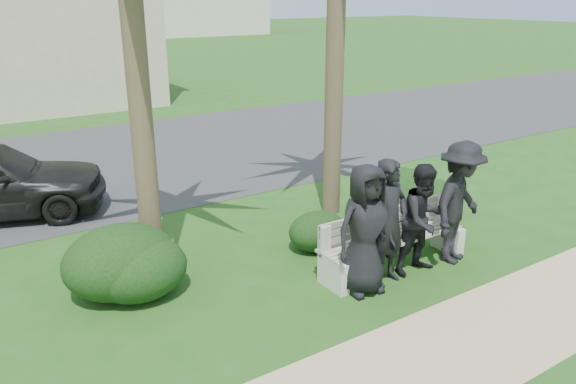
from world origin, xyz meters
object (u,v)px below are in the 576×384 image
park_bench (393,243)px  man_a (365,230)px  man_c (424,219)px  man_b (389,223)px  man_d (459,203)px

park_bench → man_a: bearing=-159.7°
man_c → man_a: bearing=179.9°
park_bench → man_a: 1.01m
park_bench → man_b: 0.70m
man_d → park_bench: bearing=141.5°
man_a → man_d: (1.77, -0.05, 0.03)m
man_b → man_a: bearing=168.9°
man_b → man_c: size_ratio=1.10×
man_c → man_d: bearing=-1.2°
park_bench → man_b: (-0.38, -0.28, 0.51)m
park_bench → man_a: size_ratio=1.34×
man_d → man_a: bearing=159.7°
park_bench → man_c: 0.59m
man_b → man_d: (1.32, -0.06, 0.03)m
man_c → man_d: man_d is taller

